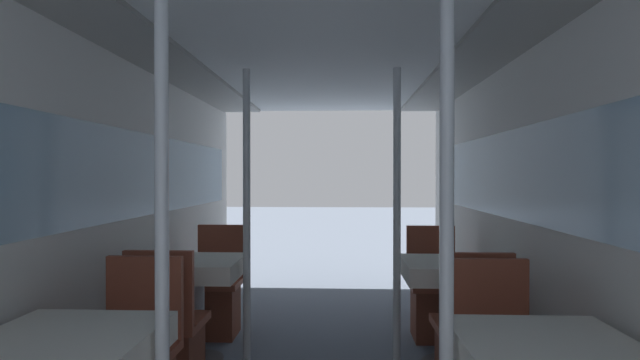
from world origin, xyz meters
TOP-DOWN VIEW (x-y plane):
  - wall_left at (-1.32, 1.80)m, footprint 0.05×6.41m
  - wall_right at (1.32, 1.80)m, footprint 0.05×6.41m
  - ceiling_panel at (0.00, 1.80)m, footprint 2.64×6.41m
  - support_pole_left_0 at (-0.54, 0.73)m, footprint 0.05×0.05m
  - dining_table_left_1 at (-0.91, 2.43)m, footprint 0.65×0.65m
  - chair_left_near_1 at (-0.91, 1.85)m, footprint 0.41×0.41m
  - chair_left_far_1 at (-0.91, 3.02)m, footprint 0.41×0.41m
  - support_pole_left_1 at (-0.54, 2.43)m, footprint 0.05×0.05m
  - support_pole_right_0 at (0.54, 0.73)m, footprint 0.05×0.05m
  - dining_table_right_1 at (0.91, 2.43)m, footprint 0.65×0.65m
  - chair_right_near_1 at (0.91, 1.85)m, footprint 0.41×0.41m
  - chair_right_far_1 at (0.91, 3.02)m, footprint 0.41×0.41m
  - support_pole_right_1 at (0.54, 2.43)m, footprint 0.05×0.05m

SIDE VIEW (x-z plane):
  - chair_left_near_1 at x=-0.91m, z-range -0.17..0.75m
  - chair_left_far_1 at x=-0.91m, z-range -0.17..0.75m
  - chair_right_near_1 at x=0.91m, z-range -0.17..0.75m
  - chair_right_far_1 at x=0.91m, z-range -0.17..0.75m
  - dining_table_left_1 at x=-0.91m, z-range 0.25..1.00m
  - dining_table_right_1 at x=0.91m, z-range 0.25..1.00m
  - support_pole_left_0 at x=-0.54m, z-range 0.00..2.13m
  - support_pole_left_1 at x=-0.54m, z-range 0.00..2.13m
  - support_pole_right_0 at x=0.54m, z-range 0.00..2.13m
  - support_pole_right_1 at x=0.54m, z-range 0.00..2.13m
  - wall_left at x=-1.32m, z-range 0.04..2.17m
  - wall_right at x=1.32m, z-range 0.04..2.17m
  - ceiling_panel at x=0.00m, z-range 2.13..2.20m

